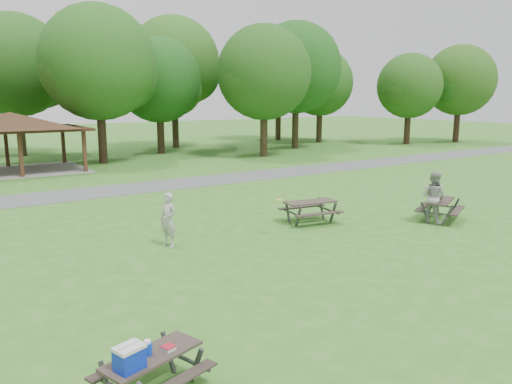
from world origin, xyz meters
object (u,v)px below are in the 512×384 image
at_px(picnic_table_middle, 310,206).
at_px(frisbee_catcher, 433,197).
at_px(frisbee_thrower, 168,220).
at_px(picnic_table_near, 145,361).

relative_size(picnic_table_middle, frisbee_catcher, 1.11).
bearing_deg(frisbee_catcher, picnic_table_middle, 46.54).
xyz_separation_m(frisbee_thrower, frisbee_catcher, (9.49, -2.82, 0.12)).
bearing_deg(picnic_table_near, frisbee_catcher, 18.94).
distance_m(picnic_table_middle, frisbee_thrower, 5.73).
height_order(picnic_table_near, frisbee_thrower, frisbee_thrower).
bearing_deg(frisbee_thrower, frisbee_catcher, 54.10).
relative_size(picnic_table_middle, frisbee_thrower, 1.26).
distance_m(picnic_table_near, picnic_table_middle, 11.87).
bearing_deg(frisbee_catcher, picnic_table_near, 100.46).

